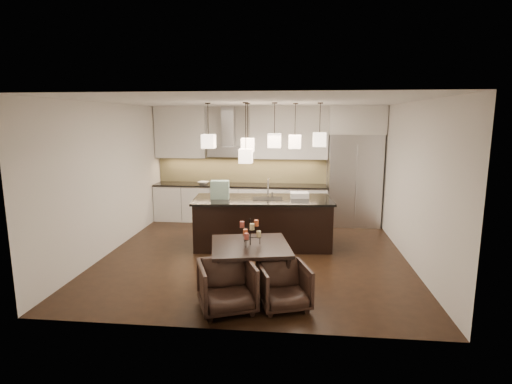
# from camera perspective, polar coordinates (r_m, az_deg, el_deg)

# --- Properties ---
(floor) EXTENTS (5.50, 5.50, 0.02)m
(floor) POSITION_cam_1_polar(r_m,az_deg,el_deg) (7.59, -0.16, -8.92)
(floor) COLOR black
(floor) RESTS_ON ground
(ceiling) EXTENTS (5.50, 5.50, 0.02)m
(ceiling) POSITION_cam_1_polar(r_m,az_deg,el_deg) (7.17, -0.17, 12.87)
(ceiling) COLOR white
(ceiling) RESTS_ON wall_back
(wall_back) EXTENTS (5.50, 0.02, 2.80)m
(wall_back) POSITION_cam_1_polar(r_m,az_deg,el_deg) (9.97, 1.52, 4.07)
(wall_back) COLOR silver
(wall_back) RESTS_ON ground
(wall_front) EXTENTS (5.50, 0.02, 2.80)m
(wall_front) POSITION_cam_1_polar(r_m,az_deg,el_deg) (4.56, -3.84, -3.63)
(wall_front) COLOR silver
(wall_front) RESTS_ON ground
(wall_left) EXTENTS (0.02, 5.50, 2.80)m
(wall_left) POSITION_cam_1_polar(r_m,az_deg,el_deg) (8.02, -20.18, 1.87)
(wall_left) COLOR silver
(wall_left) RESTS_ON ground
(wall_right) EXTENTS (0.02, 5.50, 2.80)m
(wall_right) POSITION_cam_1_polar(r_m,az_deg,el_deg) (7.48, 21.37, 1.21)
(wall_right) COLOR silver
(wall_right) RESTS_ON ground
(refrigerator) EXTENTS (1.20, 0.72, 2.15)m
(refrigerator) POSITION_cam_1_polar(r_m,az_deg,el_deg) (9.70, 13.80, 1.66)
(refrigerator) COLOR #B7B7BA
(refrigerator) RESTS_ON floor
(fridge_panel) EXTENTS (1.26, 0.72, 0.65)m
(fridge_panel) POSITION_cam_1_polar(r_m,az_deg,el_deg) (9.60, 14.17, 9.95)
(fridge_panel) COLOR silver
(fridge_panel) RESTS_ON refrigerator
(lower_cabinets) EXTENTS (4.21, 0.62, 0.88)m
(lower_cabinets) POSITION_cam_1_polar(r_m,az_deg,el_deg) (9.87, -2.28, -1.65)
(lower_cabinets) COLOR silver
(lower_cabinets) RESTS_ON floor
(countertop) EXTENTS (4.21, 0.66, 0.04)m
(countertop) POSITION_cam_1_polar(r_m,az_deg,el_deg) (9.78, -2.29, 0.99)
(countertop) COLOR black
(countertop) RESTS_ON lower_cabinets
(backsplash) EXTENTS (4.21, 0.02, 0.63)m
(backsplash) POSITION_cam_1_polar(r_m,az_deg,el_deg) (10.03, -2.06, 3.16)
(backsplash) COLOR #CFC180
(backsplash) RESTS_ON countertop
(upper_cab_left) EXTENTS (1.25, 0.35, 1.25)m
(upper_cab_left) POSITION_cam_1_polar(r_m,az_deg,el_deg) (10.11, -10.64, 8.39)
(upper_cab_left) COLOR silver
(upper_cab_left) RESTS_ON wall_back
(upper_cab_right) EXTENTS (1.85, 0.35, 1.25)m
(upper_cab_right) POSITION_cam_1_polar(r_m,az_deg,el_deg) (9.70, 4.75, 8.45)
(upper_cab_right) COLOR silver
(upper_cab_right) RESTS_ON wall_back
(hood_canopy) EXTENTS (0.90, 0.52, 0.24)m
(hood_canopy) POSITION_cam_1_polar(r_m,az_deg,el_deg) (9.78, -4.04, 5.81)
(hood_canopy) COLOR #B7B7BA
(hood_canopy) RESTS_ON wall_back
(hood_chimney) EXTENTS (0.30, 0.28, 0.96)m
(hood_chimney) POSITION_cam_1_polar(r_m,az_deg,el_deg) (9.86, -3.97, 9.34)
(hood_chimney) COLOR #B7B7BA
(hood_chimney) RESTS_ON hood_canopy
(fruit_bowl) EXTENTS (0.31, 0.31, 0.06)m
(fruit_bowl) POSITION_cam_1_polar(r_m,az_deg,el_deg) (9.90, -7.53, 1.32)
(fruit_bowl) COLOR silver
(fruit_bowl) RESTS_ON countertop
(island_body) EXTENTS (2.70, 1.27, 0.92)m
(island_body) POSITION_cam_1_polar(r_m,az_deg,el_deg) (7.94, 0.95, -4.49)
(island_body) COLOR black
(island_body) RESTS_ON floor
(island_top) EXTENTS (2.79, 1.37, 0.04)m
(island_top) POSITION_cam_1_polar(r_m,az_deg,el_deg) (7.83, 0.97, -1.09)
(island_top) COLOR black
(island_top) RESTS_ON island_body
(faucet) EXTENTS (0.13, 0.26, 0.40)m
(faucet) POSITION_cam_1_polar(r_m,az_deg,el_deg) (7.90, 1.73, 0.63)
(faucet) COLOR silver
(faucet) RESTS_ON island_top
(tote_bag) EXTENTS (0.37, 0.22, 0.36)m
(tote_bag) POSITION_cam_1_polar(r_m,az_deg,el_deg) (7.82, -5.17, 0.34)
(tote_bag) COLOR #205937
(tote_bag) RESTS_ON island_top
(food_container) EXTENTS (0.38, 0.28, 0.10)m
(food_container) POSITION_cam_1_polar(r_m,az_deg,el_deg) (7.95, 6.23, -0.44)
(food_container) COLOR silver
(food_container) RESTS_ON island_top
(dining_table) EXTENTS (1.33, 1.33, 0.68)m
(dining_table) POSITION_cam_1_polar(r_m,az_deg,el_deg) (6.05, -0.82, -10.56)
(dining_table) COLOR black
(dining_table) RESTS_ON floor
(candelabra) EXTENTS (0.38, 0.38, 0.40)m
(candelabra) POSITION_cam_1_polar(r_m,az_deg,el_deg) (5.88, -0.84, -5.68)
(candelabra) COLOR black
(candelabra) RESTS_ON dining_table
(candle_a) EXTENTS (0.08, 0.08, 0.09)m
(candle_a) POSITION_cam_1_polar(r_m,az_deg,el_deg) (5.91, 0.39, -6.00)
(candle_a) COLOR beige
(candle_a) RESTS_ON candelabra
(candle_b) EXTENTS (0.08, 0.08, 0.09)m
(candle_b) POSITION_cam_1_polar(r_m,az_deg,el_deg) (5.99, -1.53, -5.76)
(candle_b) COLOR #D45A2F
(candle_b) RESTS_ON candelabra
(candle_c) EXTENTS (0.08, 0.08, 0.09)m
(candle_c) POSITION_cam_1_polar(r_m,az_deg,el_deg) (5.79, -1.37, -6.35)
(candle_c) COLOR #A74238
(candle_c) RESTS_ON candelabra
(candle_d) EXTENTS (0.08, 0.08, 0.09)m
(candle_d) POSITION_cam_1_polar(r_m,az_deg,el_deg) (5.94, 0.04, -4.45)
(candle_d) COLOR #D45A2F
(candle_d) RESTS_ON candelabra
(candle_e) EXTENTS (0.08, 0.08, 0.09)m
(candle_e) POSITION_cam_1_polar(r_m,az_deg,el_deg) (5.86, -2.00, -4.67)
(candle_e) COLOR #A74238
(candle_e) RESTS_ON candelabra
(candle_f) EXTENTS (0.08, 0.08, 0.09)m
(candle_f) POSITION_cam_1_polar(r_m,az_deg,el_deg) (5.74, -0.56, -4.98)
(candle_f) COLOR beige
(candle_f) RESTS_ON candelabra
(armchair_left) EXTENTS (0.92, 0.94, 0.66)m
(armchair_left) POSITION_cam_1_polar(r_m,az_deg,el_deg) (5.41, -4.17, -13.29)
(armchair_left) COLOR black
(armchair_left) RESTS_ON floor
(armchair_right) EXTENTS (0.81, 0.82, 0.60)m
(armchair_right) POSITION_cam_1_polar(r_m,az_deg,el_deg) (5.50, 4.00, -13.28)
(armchair_right) COLOR black
(armchair_right) RESTS_ON floor
(pendant_a) EXTENTS (0.24, 0.24, 0.26)m
(pendant_a) POSITION_cam_1_polar(r_m,az_deg,el_deg) (7.72, -6.79, 7.21)
(pendant_a) COLOR #FFDFC0
(pendant_a) RESTS_ON ceiling
(pendant_b) EXTENTS (0.24, 0.24, 0.26)m
(pendant_b) POSITION_cam_1_polar(r_m,az_deg,el_deg) (7.89, -1.19, 6.74)
(pendant_b) COLOR #FFDFC0
(pendant_b) RESTS_ON ceiling
(pendant_c) EXTENTS (0.24, 0.24, 0.26)m
(pendant_c) POSITION_cam_1_polar(r_m,az_deg,el_deg) (7.52, 2.65, 7.34)
(pendant_c) COLOR #FFDFC0
(pendant_c) RESTS_ON ceiling
(pendant_d) EXTENTS (0.24, 0.24, 0.26)m
(pendant_d) POSITION_cam_1_polar(r_m,az_deg,el_deg) (7.88, 5.57, 7.16)
(pendant_d) COLOR #FFDFC0
(pendant_d) RESTS_ON ceiling
(pendant_e) EXTENTS (0.24, 0.24, 0.26)m
(pendant_e) POSITION_cam_1_polar(r_m,az_deg,el_deg) (7.67, 9.05, 7.40)
(pendant_e) COLOR #FFDFC0
(pendant_e) RESTS_ON ceiling
(pendant_f) EXTENTS (0.24, 0.24, 0.26)m
(pendant_f) POSITION_cam_1_polar(r_m,az_deg,el_deg) (7.44, -1.47, 5.17)
(pendant_f) COLOR #FFDFC0
(pendant_f) RESTS_ON ceiling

